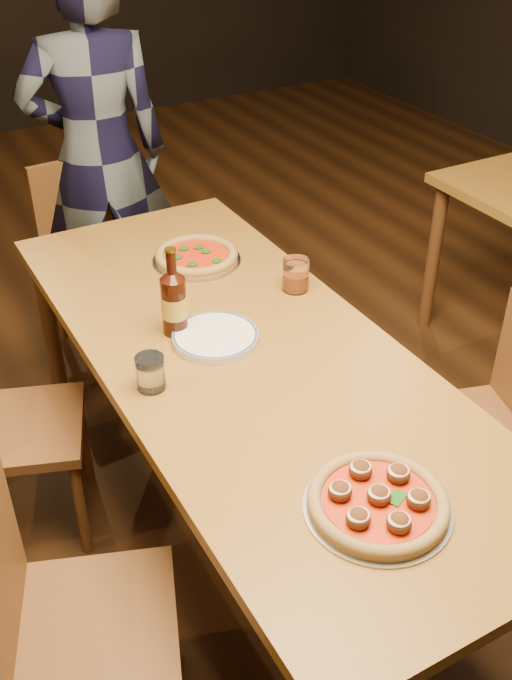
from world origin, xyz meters
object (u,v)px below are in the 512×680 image
chair_end (102,260)px  water_glass (150,372)px  amber_glass (296,275)px  chair_main_e (469,432)px  chair_main_nw (93,623)px  pizza_meatball (378,501)px  plate_stack (215,337)px  pizza_margherita (197,256)px  chair_main_sw (20,427)px  beer_bottle (174,304)px  table_main (248,372)px  diner (98,155)px

chair_end → water_glass: 1.40m
chair_end → amber_glass: chair_end is taller
amber_glass → chair_main_e: bearing=-59.4°
chair_main_nw → pizza_meatball: (0.59, -0.27, 0.35)m
plate_stack → water_glass: size_ratio=2.57×
pizza_meatball → pizza_margherita: 1.22m
chair_main_sw → pizza_meatball: size_ratio=2.55×
chair_main_sw → amber_glass: bearing=-81.4°
chair_main_sw → pizza_margherita: 0.80m
beer_bottle → water_glass: bearing=-127.9°
table_main → pizza_meatball: (-0.04, -0.66, 0.09)m
pizza_meatball → beer_bottle: (-0.10, 0.85, 0.07)m
chair_main_sw → amber_glass: 0.99m
chair_end → water_glass: chair_end is taller
chair_end → chair_main_nw: bearing=-114.1°
beer_bottle → water_glass: size_ratio=2.77×
table_main → chair_end: size_ratio=2.31×
pizza_margherita → amber_glass: bearing=-59.1°
chair_main_nw → chair_main_sw: 0.80m
pizza_meatball → water_glass: bearing=112.2°
chair_main_e → pizza_margherita: 1.05m
chair_main_sw → water_glass: water_glass is taller
diner → chair_main_e: bearing=117.5°
pizza_meatball → chair_end: bearing=89.0°
plate_stack → table_main: bearing=-60.1°
chair_main_sw → table_main: bearing=-104.9°
chair_end → diner: size_ratio=0.52×
chair_main_nw → amber_glass: (0.92, 0.62, 0.38)m
table_main → chair_main_nw: size_ratio=2.39×
chair_main_e → water_glass: 1.02m
chair_main_sw → chair_main_e: size_ratio=0.98×
table_main → chair_main_e: bearing=-25.9°
chair_end → pizza_margherita: (0.11, -0.75, 0.34)m
chair_main_e → amber_glass: 0.73m
chair_main_sw → beer_bottle: bearing=-95.8°
pizza_margherita → water_glass: water_glass is taller
chair_end → chair_main_sw: bearing=-127.3°
chair_main_sw → pizza_margherita: (0.70, 0.14, 0.36)m
pizza_meatball → pizza_margherita: size_ratio=1.08×
water_glass → chair_main_nw: bearing=-132.0°
chair_end → amber_glass: size_ratio=8.29×
table_main → pizza_margherita: bearing=79.1°
diner → pizza_margherita: bearing=102.2°
pizza_meatball → pizza_margherita: pizza_meatball is taller
table_main → water_glass: (-0.30, -0.02, 0.12)m
chair_main_nw → chair_main_sw: chair_main_nw is taller
chair_main_sw → water_glass: size_ratio=8.68×
chair_main_e → diner: 1.89m
pizza_margherita → chair_main_e: bearing=-59.3°
chair_end → beer_bottle: bearing=-100.6°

